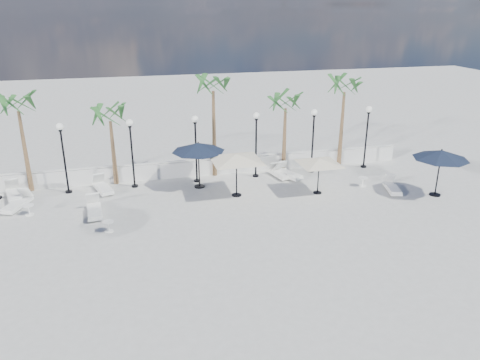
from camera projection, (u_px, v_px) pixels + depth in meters
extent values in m
plane|color=#A5A5A0|center=(220.00, 231.00, 20.95)|extent=(100.00, 100.00, 0.00)
cube|color=silver|center=(194.00, 168.00, 27.60)|extent=(26.00, 0.30, 0.90)
cube|color=silver|center=(194.00, 160.00, 27.42)|extent=(26.00, 0.12, 0.08)
cylinder|color=black|center=(69.00, 192.00, 25.26)|extent=(0.36, 0.36, 0.10)
cylinder|color=black|center=(65.00, 162.00, 24.66)|extent=(0.10, 0.10, 3.50)
cylinder|color=black|center=(60.00, 130.00, 24.06)|extent=(0.18, 0.18, 0.10)
sphere|color=white|center=(60.00, 126.00, 23.99)|extent=(0.36, 0.36, 0.36)
cylinder|color=black|center=(135.00, 186.00, 26.05)|extent=(0.36, 0.36, 0.10)
cylinder|color=black|center=(132.00, 157.00, 25.45)|extent=(0.10, 0.10, 3.50)
cylinder|color=black|center=(130.00, 126.00, 24.85)|extent=(0.18, 0.18, 0.10)
sphere|color=white|center=(129.00, 123.00, 24.78)|extent=(0.36, 0.36, 0.36)
cylinder|color=black|center=(197.00, 181.00, 26.84)|extent=(0.36, 0.36, 0.10)
cylinder|color=black|center=(196.00, 152.00, 26.24)|extent=(0.10, 0.10, 3.50)
cylinder|color=black|center=(195.00, 123.00, 25.64)|extent=(0.18, 0.18, 0.10)
sphere|color=white|center=(195.00, 119.00, 25.56)|extent=(0.36, 0.36, 0.36)
cylinder|color=black|center=(256.00, 176.00, 27.62)|extent=(0.36, 0.36, 0.10)
cylinder|color=black|center=(256.00, 148.00, 27.02)|extent=(0.10, 0.10, 3.50)
cylinder|color=black|center=(256.00, 119.00, 26.42)|extent=(0.18, 0.18, 0.10)
sphere|color=white|center=(256.00, 116.00, 26.35)|extent=(0.36, 0.36, 0.36)
cylinder|color=black|center=(311.00, 171.00, 28.41)|extent=(0.36, 0.36, 0.10)
cylinder|color=black|center=(313.00, 144.00, 27.81)|extent=(0.10, 0.10, 3.50)
cylinder|color=black|center=(314.00, 116.00, 27.21)|extent=(0.18, 0.18, 0.10)
sphere|color=white|center=(314.00, 112.00, 27.14)|extent=(0.36, 0.36, 0.36)
cylinder|color=black|center=(363.00, 166.00, 29.20)|extent=(0.36, 0.36, 0.10)
cylinder|color=black|center=(366.00, 140.00, 28.60)|extent=(0.10, 0.10, 3.50)
cylinder|color=black|center=(369.00, 113.00, 28.00)|extent=(0.18, 0.18, 0.10)
sphere|color=white|center=(369.00, 109.00, 27.92)|extent=(0.36, 0.36, 0.36)
cone|color=brown|center=(25.00, 152.00, 24.78)|extent=(0.28, 0.28, 4.40)
cone|color=brown|center=(113.00, 153.00, 25.93)|extent=(0.28, 0.28, 3.60)
cone|color=brown|center=(214.00, 134.00, 26.97)|extent=(0.28, 0.28, 5.00)
cone|color=brown|center=(284.00, 140.00, 28.15)|extent=(0.28, 0.28, 3.80)
cone|color=brown|center=(341.00, 129.00, 28.84)|extent=(0.28, 0.28, 4.60)
cube|color=white|center=(103.00, 189.00, 25.36)|extent=(1.22, 2.07, 0.11)
cube|color=white|center=(104.00, 188.00, 25.10)|extent=(0.98, 1.45, 0.11)
cube|color=white|center=(98.00, 178.00, 25.86)|extent=(0.73, 0.63, 0.61)
cube|color=white|center=(18.00, 205.00, 23.26)|extent=(1.31, 2.07, 0.11)
cube|color=white|center=(14.00, 205.00, 22.97)|extent=(1.05, 1.46, 0.11)
cube|color=white|center=(25.00, 192.00, 23.86)|extent=(0.74, 0.65, 0.61)
cube|color=white|center=(15.00, 196.00, 24.35)|extent=(1.25, 2.24, 0.11)
cube|color=white|center=(15.00, 196.00, 24.07)|extent=(1.02, 1.56, 0.11)
cube|color=white|center=(12.00, 183.00, 24.91)|extent=(0.78, 0.66, 0.66)
cube|color=white|center=(94.00, 211.00, 22.56)|extent=(0.84, 2.07, 0.11)
cube|color=white|center=(94.00, 211.00, 22.28)|extent=(0.75, 1.41, 0.11)
cube|color=white|center=(93.00, 198.00, 23.14)|extent=(0.67, 0.53, 0.63)
cube|color=white|center=(285.00, 173.00, 27.70)|extent=(0.73, 1.77, 0.09)
cube|color=white|center=(286.00, 173.00, 27.45)|extent=(0.65, 1.21, 0.09)
cube|color=white|center=(282.00, 164.00, 28.23)|extent=(0.58, 0.46, 0.54)
cube|color=white|center=(279.00, 175.00, 27.50)|extent=(0.93, 1.76, 0.09)
cube|color=white|center=(281.00, 174.00, 27.28)|extent=(0.77, 1.22, 0.09)
cube|color=white|center=(273.00, 166.00, 27.95)|extent=(0.60, 0.51, 0.52)
cube|color=white|center=(392.00, 189.00, 25.36)|extent=(1.06, 1.89, 0.10)
cube|color=white|center=(394.00, 189.00, 25.10)|extent=(0.86, 1.32, 0.10)
cube|color=white|center=(389.00, 178.00, 25.92)|extent=(0.66, 0.56, 0.56)
cube|color=white|center=(288.00, 175.00, 27.39)|extent=(1.39, 2.01, 0.10)
cube|color=white|center=(291.00, 174.00, 27.16)|extent=(1.09, 1.43, 0.10)
cube|color=white|center=(279.00, 166.00, 27.82)|extent=(0.74, 0.66, 0.60)
cylinder|color=white|center=(30.00, 215.00, 22.59)|extent=(0.40, 0.40, 0.03)
cylinder|color=white|center=(29.00, 210.00, 22.51)|extent=(0.06, 0.06, 0.48)
cylinder|color=white|center=(28.00, 206.00, 22.42)|extent=(0.52, 0.52, 0.03)
cylinder|color=white|center=(109.00, 231.00, 20.93)|extent=(0.39, 0.39, 0.03)
cylinder|color=white|center=(109.00, 227.00, 20.85)|extent=(0.06, 0.06, 0.47)
cylinder|color=white|center=(108.00, 222.00, 20.76)|extent=(0.51, 0.51, 0.03)
cylinder|color=white|center=(363.00, 186.00, 26.16)|extent=(0.40, 0.40, 0.03)
cylinder|color=white|center=(363.00, 182.00, 26.08)|extent=(0.06, 0.06, 0.49)
cylinder|color=white|center=(363.00, 178.00, 25.99)|extent=(0.53, 0.53, 0.03)
cylinder|color=black|center=(200.00, 186.00, 26.03)|extent=(0.58, 0.58, 0.06)
cylinder|color=black|center=(199.00, 166.00, 25.61)|extent=(0.07, 0.07, 2.50)
cone|color=black|center=(198.00, 147.00, 25.23)|extent=(2.91, 2.91, 0.47)
sphere|color=black|center=(198.00, 143.00, 25.14)|extent=(0.08, 0.08, 0.08)
cylinder|color=black|center=(435.00, 195.00, 24.91)|extent=(0.57, 0.57, 0.06)
cylinder|color=black|center=(438.00, 173.00, 24.49)|extent=(0.07, 0.07, 2.45)
cone|color=black|center=(441.00, 155.00, 24.13)|extent=(2.86, 2.86, 0.46)
sphere|color=black|center=(442.00, 150.00, 24.04)|extent=(0.08, 0.08, 0.08)
cylinder|color=black|center=(237.00, 195.00, 24.87)|extent=(0.52, 0.52, 0.06)
cylinder|color=black|center=(236.00, 175.00, 24.47)|extent=(0.07, 0.07, 2.29)
pyramid|color=beige|center=(236.00, 154.00, 24.06)|extent=(5.07, 5.07, 0.35)
cylinder|color=black|center=(317.00, 193.00, 25.20)|extent=(0.45, 0.45, 0.05)
cylinder|color=black|center=(318.00, 176.00, 24.86)|extent=(0.06, 0.06, 1.94)
pyramid|color=beige|center=(319.00, 158.00, 24.51)|extent=(4.22, 4.22, 0.30)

